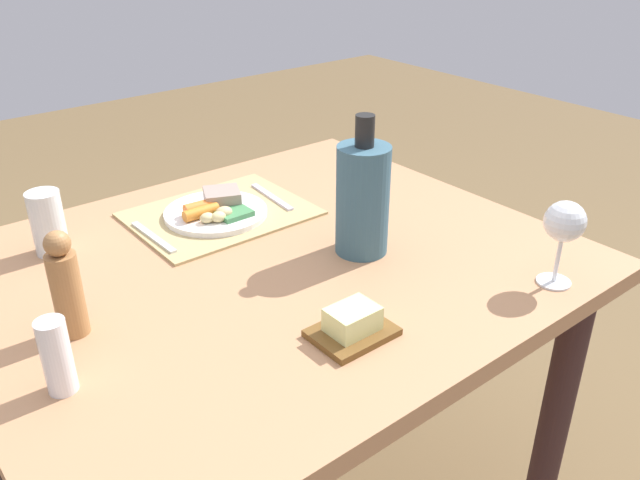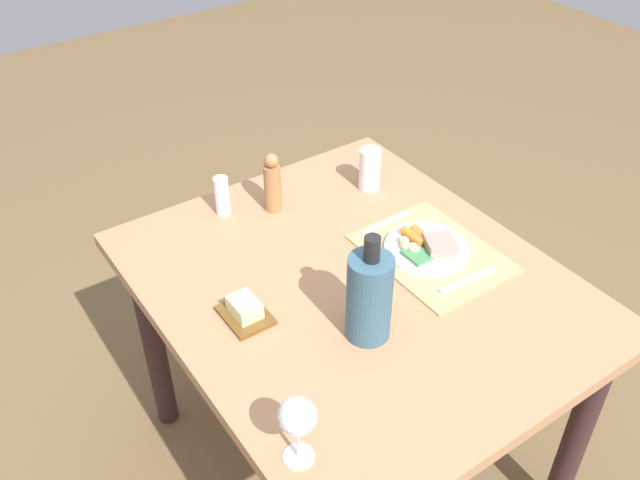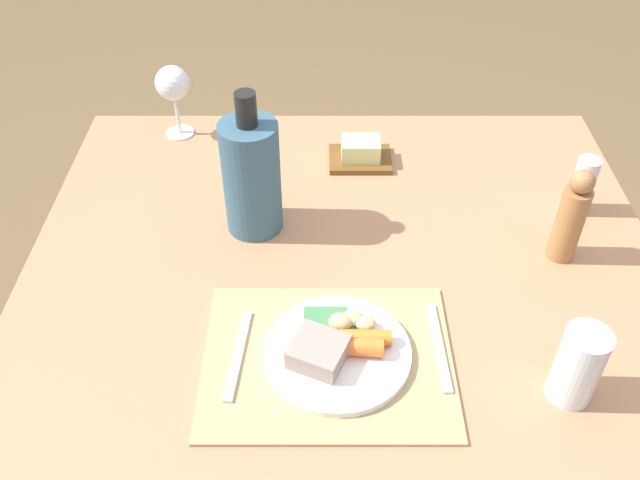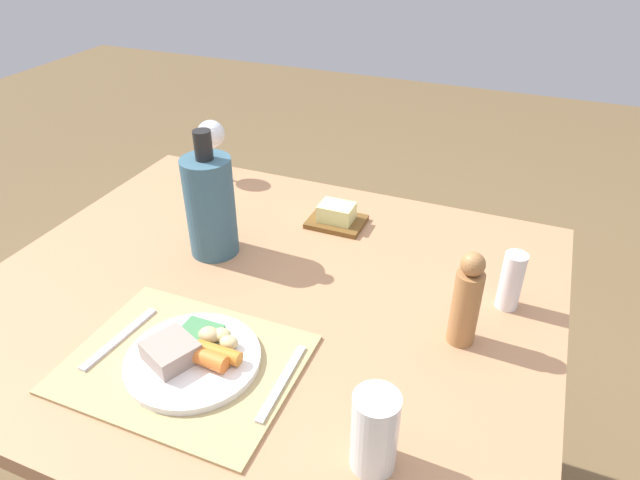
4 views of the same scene
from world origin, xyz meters
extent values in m
cube|color=#B27D56|center=(0.00, 0.00, 0.75)|extent=(1.13, 0.96, 0.04)
cylinder|color=#352020|center=(-0.49, 0.40, 0.36)|extent=(0.07, 0.07, 0.73)
cylinder|color=#352020|center=(0.49, 0.40, 0.36)|extent=(0.07, 0.07, 0.73)
cube|color=tan|center=(-0.03, -0.23, 0.77)|extent=(0.38, 0.30, 0.01)
cylinder|color=white|center=(-0.02, -0.23, 0.78)|extent=(0.23, 0.23, 0.01)
cube|color=gray|center=(-0.05, -0.24, 0.80)|extent=(0.10, 0.10, 0.03)
cylinder|color=orange|center=(0.02, -0.23, 0.80)|extent=(0.07, 0.03, 0.03)
cylinder|color=orange|center=(0.03, -0.21, 0.80)|extent=(0.08, 0.03, 0.02)
ellipsoid|color=#D1B47E|center=(-0.01, -0.18, 0.80)|extent=(0.04, 0.03, 0.03)
ellipsoid|color=#D4C383|center=(0.01, -0.17, 0.79)|extent=(0.03, 0.03, 0.02)
ellipsoid|color=#D0BF82|center=(0.03, -0.18, 0.79)|extent=(0.03, 0.03, 0.02)
cube|color=#43834E|center=(-0.03, -0.17, 0.79)|extent=(0.07, 0.06, 0.01)
cube|color=silver|center=(-0.17, -0.23, 0.77)|extent=(0.03, 0.17, 0.00)
cube|color=silver|center=(0.14, -0.21, 0.77)|extent=(0.02, 0.17, 0.00)
cylinder|color=white|center=(-0.36, 0.41, 0.77)|extent=(0.06, 0.06, 0.00)
cylinder|color=white|center=(-0.36, 0.41, 0.81)|extent=(0.01, 0.01, 0.09)
sphere|color=white|center=(-0.36, 0.41, 0.89)|extent=(0.07, 0.07, 0.07)
cylinder|color=#A37040|center=(0.39, 0.01, 0.84)|extent=(0.05, 0.05, 0.14)
sphere|color=#A37040|center=(0.39, 0.01, 0.93)|extent=(0.04, 0.04, 0.04)
cylinder|color=#385D6F|center=(-0.16, 0.09, 0.87)|extent=(0.10, 0.10, 0.22)
cylinder|color=black|center=(-0.16, 0.09, 1.01)|extent=(0.04, 0.04, 0.06)
cylinder|color=silver|center=(0.32, -0.29, 0.83)|extent=(0.06, 0.06, 0.13)
cylinder|color=#A5E1D4|center=(0.32, -0.29, 0.80)|extent=(0.06, 0.06, 0.07)
cylinder|color=white|center=(0.45, 0.13, 0.82)|extent=(0.04, 0.04, 0.12)
cube|color=brown|center=(0.04, 0.30, 0.77)|extent=(0.13, 0.10, 0.01)
cube|color=#E4EB97|center=(0.04, 0.30, 0.80)|extent=(0.08, 0.06, 0.04)
camera|label=1|loc=(0.63, 0.94, 1.39)|focal=36.69mm
camera|label=2|loc=(-1.04, 0.83, 1.92)|focal=38.76mm
camera|label=3|loc=(-0.04, -0.87, 1.58)|focal=37.63mm
camera|label=4|loc=(0.44, -0.78, 1.45)|focal=31.46mm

